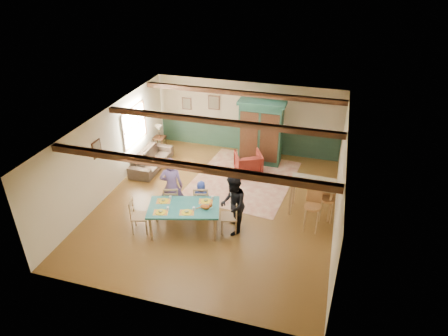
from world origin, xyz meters
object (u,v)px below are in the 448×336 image
(dining_table, at_px, (184,219))
(person_man, at_px, (172,186))
(armchair, at_px, (248,163))
(person_child, at_px, (202,198))
(dining_chair_far_left, at_px, (172,200))
(person_woman, at_px, (233,205))
(counter_table, at_px, (311,197))
(bar_stool_right, at_px, (327,203))
(dining_chair_far_right, at_px, (201,200))
(armoire, at_px, (261,133))
(table_lamp, at_px, (159,131))
(end_table, at_px, (160,143))
(dining_chair_end_right, at_px, (229,216))
(dining_chair_end_left, at_px, (140,215))
(cat, at_px, (205,206))
(sofa, at_px, (151,159))
(bar_stool_left, at_px, (312,211))

(dining_table, bearing_deg, person_man, 132.20)
(armchair, bearing_deg, person_child, 47.79)
(dining_chair_far_left, xyz_separation_m, person_woman, (1.90, -0.26, 0.37))
(counter_table, xyz_separation_m, bar_stool_right, (0.46, -0.25, 0.04))
(dining_chair_far_right, distance_m, armoire, 3.88)
(person_child, distance_m, counter_table, 3.22)
(dining_chair_far_left, relative_size, table_lamp, 2.06)
(end_table, bearing_deg, dining_chair_end_right, -46.46)
(dining_chair_end_left, distance_m, armoire, 5.46)
(armchair, bearing_deg, bar_stool_right, 118.41)
(dining_chair_end_left, relative_size, armchair, 1.14)
(person_woman, xyz_separation_m, person_child, (-1.10, 0.58, -0.34))
(cat, bearing_deg, table_lamp, 111.53)
(table_lamp, bearing_deg, end_table, 0.00)
(dining_chair_far_right, relative_size, table_lamp, 2.06)
(armchair, distance_m, sofa, 3.46)
(dining_table, xyz_separation_m, person_woman, (1.28, 0.36, 0.48))
(person_child, distance_m, bar_stool_left, 3.17)
(counter_table, bearing_deg, bar_stool_right, -28.54)
(dining_chair_end_left, xyz_separation_m, dining_chair_end_right, (2.35, 0.66, 0.00))
(armchair, height_order, bar_stool_right, bar_stool_right)
(dining_table, relative_size, dining_chair_end_left, 1.89)
(dining_chair_end_right, height_order, cat, dining_chair_end_right)
(armchair, bearing_deg, dining_table, 49.19)
(person_woman, height_order, end_table, person_woman)
(person_child, relative_size, bar_stool_right, 0.93)
(bar_stool_right, bearing_deg, sofa, 168.96)
(counter_table, bearing_deg, dining_chair_far_right, -161.89)
(dining_chair_far_left, bearing_deg, sofa, -68.86)
(person_man, height_order, armoire, armoire)
(person_child, height_order, cat, person_child)
(dining_chair_far_left, relative_size, bar_stool_left, 0.81)
(dining_chair_end_right, relative_size, cat, 2.64)
(person_man, relative_size, end_table, 3.43)
(dining_chair_far_left, xyz_separation_m, bar_stool_left, (3.97, 0.40, 0.12))
(dining_chair_end_right, height_order, armoire, armoire)
(armchair, height_order, counter_table, counter_table)
(end_table, xyz_separation_m, bar_stool_right, (6.47, -2.86, 0.31))
(person_child, distance_m, armchair, 2.77)
(dining_chair_far_left, distance_m, armoire, 4.37)
(cat, relative_size, sofa, 0.18)
(armoire, height_order, armchair, armoire)
(dining_table, height_order, person_child, person_child)
(person_child, relative_size, counter_table, 0.83)
(armoire, relative_size, end_table, 4.36)
(dining_table, xyz_separation_m, dining_chair_far_right, (0.20, 0.85, 0.11))
(dining_chair_far_right, height_order, dining_chair_end_right, same)
(person_man, distance_m, sofa, 3.07)
(dining_table, bearing_deg, cat, 5.33)
(end_table, relative_size, counter_table, 0.42)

